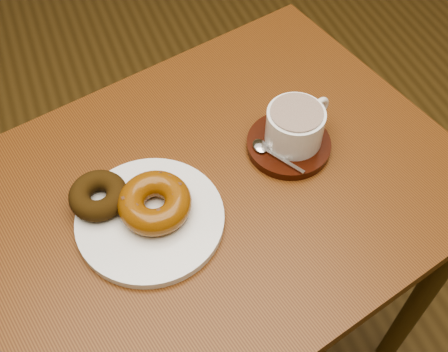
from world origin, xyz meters
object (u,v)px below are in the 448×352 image
object	(u,v)px
saucer	(289,145)
coffee_cup	(296,125)
cafe_table	(214,226)
donut_plate	(150,219)

from	to	relation	value
saucer	coffee_cup	size ratio (longest dim) A/B	1.15
coffee_cup	cafe_table	bearing A→B (deg)	172.18
saucer	coffee_cup	distance (m)	0.04
saucer	coffee_cup	xyz separation A→B (m)	(0.01, 0.00, 0.04)
cafe_table	coffee_cup	distance (m)	0.24
donut_plate	saucer	bearing A→B (deg)	12.25
donut_plate	saucer	world-z (taller)	saucer
cafe_table	donut_plate	size ratio (longest dim) A/B	4.04
cafe_table	donut_plate	world-z (taller)	donut_plate
cafe_table	donut_plate	distance (m)	0.18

